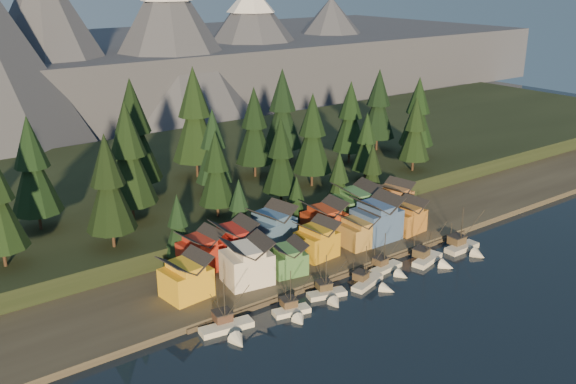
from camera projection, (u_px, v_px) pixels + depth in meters
ground at (396, 302)px, 130.87m from camera, size 500.00×500.00×0.00m
shore_strip at (281, 237)px, 160.93m from camera, size 400.00×50.00×1.50m
hillside at (185, 180)px, 198.07m from camera, size 420.00×100.00×6.00m
dock at (342, 272)px, 143.21m from camera, size 80.00×4.00×1.00m
mountain_ridge at (40, 62)px, 281.78m from camera, size 560.00×190.00×90.00m
boat_0 at (229, 323)px, 119.18m from camera, size 10.90×11.61×11.46m
boat_1 at (293, 306)px, 125.29m from camera, size 8.08×8.62×10.13m
boat_2 at (329, 290)px, 131.92m from camera, size 8.88×9.35×10.25m
boat_3 at (372, 279)px, 136.99m from camera, size 9.75×10.17×10.02m
boat_4 at (389, 264)px, 143.69m from camera, size 9.09×9.75×9.91m
boat_5 at (432, 255)px, 147.69m from camera, size 9.83×10.36×11.42m
boat_6 at (466, 242)px, 153.85m from camera, size 9.49×10.35×12.15m
house_front_0 at (186, 275)px, 128.92m from camera, size 9.59×9.16×8.77m
house_front_1 at (247, 260)px, 134.66m from camera, size 10.65×10.33×9.72m
house_front_2 at (287, 257)px, 139.42m from camera, size 8.51×8.56×7.14m
house_front_3 at (317, 238)px, 147.30m from camera, size 8.92×8.57×8.45m
house_front_4 at (357, 229)px, 153.24m from camera, size 7.74×8.33×7.74m
house_front_5 at (377, 217)px, 156.69m from camera, size 10.37×9.45×10.79m
house_front_6 at (406, 215)px, 161.67m from camera, size 8.85×8.44×8.18m
house_back_0 at (200, 250)px, 140.38m from camera, size 8.95×8.65×9.01m
house_back_1 at (234, 241)px, 144.28m from camera, size 9.03×9.13×9.67m
house_back_2 at (271, 226)px, 151.67m from camera, size 11.10×10.46×10.27m
house_back_3 at (324, 219)px, 157.18m from camera, size 9.87×8.92×9.45m
house_back_4 at (356, 203)px, 165.73m from camera, size 11.17×10.83×10.78m
house_back_5 at (393, 198)px, 171.65m from camera, size 9.78×9.86×9.39m
tree_hill_1 at (33, 169)px, 147.24m from camera, size 11.83×11.83×27.56m
tree_hill_2 at (108, 186)px, 138.04m from camera, size 11.12×11.12×25.91m
tree_hill_3 at (129, 157)px, 152.09m from camera, size 12.78×12.78×29.77m
tree_hill_4 at (133, 134)px, 167.49m from camera, size 13.94×13.94×32.47m
tree_hill_5 at (216, 171)px, 156.08m from camera, size 9.44×9.44×21.99m
tree_hill_6 at (213, 148)px, 171.62m from camera, size 10.26×10.26×23.89m
tree_hill_7 at (281, 157)px, 164.48m from camera, size 10.06×10.06×23.43m
tree_hill_8 at (254, 128)px, 186.56m from camera, size 11.54×11.54×26.88m
tree_hill_9 at (312, 136)px, 178.23m from camera, size 11.47×11.47×26.72m
tree_hill_10 at (282, 111)px, 201.13m from camera, size 12.80×12.80×29.81m
tree_hill_11 at (366, 143)px, 184.67m from camera, size 8.63×8.63×20.10m
tree_hill_12 at (350, 119)px, 200.21m from camera, size 11.25×11.25×26.22m
tree_hill_13 at (415, 131)px, 192.82m from camera, size 9.84×9.84×22.93m
tree_hill_14 at (378, 106)px, 214.67m from camera, size 11.87×11.87×27.64m
tree_hill_15 at (195, 118)px, 185.17m from camera, size 14.07×14.07×32.77m
tree_hill_17 at (418, 114)px, 206.55m from camera, size 11.35×11.35×26.43m
tree_shore_0 at (178, 226)px, 141.90m from camera, size 7.12×7.12×16.59m
tree_shore_1 at (239, 210)px, 150.87m from camera, size 7.29×7.29×16.98m
tree_shore_2 at (296, 201)px, 160.94m from camera, size 6.17×6.17×14.38m
tree_shore_3 at (339, 182)px, 168.10m from camera, size 7.97×7.97×18.56m
tree_shore_4 at (372, 174)px, 174.87m from camera, size 8.00×8.00×18.64m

